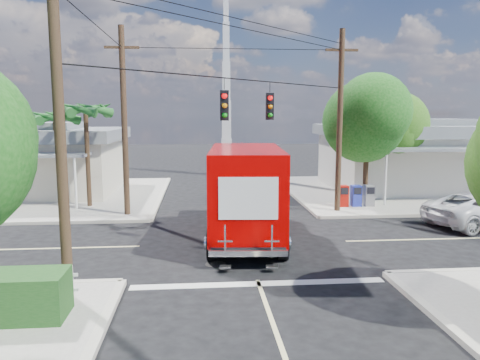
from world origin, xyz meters
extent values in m
plane|color=black|center=(0.00, 0.00, 0.00)|extent=(120.00, 120.00, 0.00)
cube|color=#9B968C|center=(11.00, 11.00, 0.07)|extent=(14.00, 14.00, 0.14)
cube|color=#BBB5A5|center=(4.00, 11.00, 0.07)|extent=(0.25, 14.00, 0.14)
cube|color=#BBB5A5|center=(11.00, 4.00, 0.07)|extent=(14.00, 0.25, 0.14)
cube|color=#9B968C|center=(-11.00, 11.00, 0.07)|extent=(14.00, 14.00, 0.14)
cube|color=#BBB5A5|center=(-4.00, 11.00, 0.07)|extent=(0.25, 14.00, 0.14)
cube|color=beige|center=(0.00, 10.00, 0.01)|extent=(0.12, 12.00, 0.01)
cube|color=silver|center=(0.00, -4.30, 0.01)|extent=(7.50, 0.40, 0.01)
cube|color=beige|center=(12.50, 12.00, 1.84)|extent=(11.00, 8.00, 3.40)
cube|color=gray|center=(12.50, 12.00, 3.89)|extent=(11.80, 8.80, 0.70)
cube|color=gray|center=(12.50, 12.00, 4.39)|extent=(6.05, 4.40, 0.50)
cube|color=gray|center=(12.50, 7.10, 3.04)|extent=(9.90, 1.80, 0.15)
cylinder|color=silver|center=(8.10, 6.30, 1.59)|extent=(0.12, 0.12, 2.90)
cube|color=beige|center=(-12.00, 12.50, 1.74)|extent=(10.00, 8.00, 3.20)
cube|color=gray|center=(-12.00, 12.50, 3.69)|extent=(10.80, 8.80, 0.70)
cube|color=gray|center=(-12.00, 12.50, 4.19)|extent=(5.50, 4.40, 0.50)
cylinder|color=silver|center=(-8.00, 6.80, 1.49)|extent=(0.12, 0.12, 2.70)
cube|color=silver|center=(0.50, 20.00, 1.50)|extent=(0.80, 0.80, 3.00)
cube|color=silver|center=(0.50, 20.00, 4.50)|extent=(0.70, 0.70, 3.00)
cube|color=silver|center=(0.50, 20.00, 7.50)|extent=(0.60, 0.60, 3.00)
cube|color=silver|center=(0.50, 20.00, 10.50)|extent=(0.50, 0.50, 3.00)
cube|color=silver|center=(0.50, 20.00, 13.50)|extent=(0.40, 0.40, 3.00)
cylinder|color=#422D1C|center=(7.20, 6.80, 2.19)|extent=(0.28, 0.28, 4.10)
sphere|color=#104B0F|center=(7.20, 6.80, 4.75)|extent=(4.10, 4.10, 4.10)
sphere|color=#104B0F|center=(6.80, 7.00, 5.00)|extent=(3.33, 3.33, 3.33)
sphere|color=#104B0F|center=(7.55, 6.50, 4.62)|extent=(3.58, 3.58, 3.58)
cylinder|color=#422D1C|center=(9.80, 9.00, 1.93)|extent=(0.28, 0.28, 3.58)
sphere|color=#266212|center=(9.80, 9.00, 4.17)|extent=(3.58, 3.58, 3.58)
sphere|color=#266212|center=(9.40, 9.20, 4.40)|extent=(2.91, 2.91, 2.91)
sphere|color=#266212|center=(10.15, 8.70, 4.06)|extent=(3.14, 3.14, 3.14)
cylinder|color=#422D1C|center=(-7.50, 7.50, 2.64)|extent=(0.24, 0.24, 5.00)
cone|color=#205F23|center=(-6.60, 7.50, 5.24)|extent=(0.50, 2.06, 0.98)
cone|color=#205F23|center=(-6.94, 8.20, 5.24)|extent=(1.92, 1.68, 0.98)
cone|color=#205F23|center=(-7.70, 8.38, 5.24)|extent=(2.12, 0.95, 0.98)
cone|color=#205F23|center=(-8.31, 7.89, 5.24)|extent=(1.34, 2.07, 0.98)
cone|color=#205F23|center=(-8.31, 7.11, 5.24)|extent=(1.34, 2.07, 0.98)
cone|color=#205F23|center=(-7.70, 6.62, 5.24)|extent=(2.12, 0.95, 0.98)
cone|color=#205F23|center=(-6.94, 6.80, 5.24)|extent=(1.92, 1.68, 0.98)
cylinder|color=#422D1C|center=(-9.50, 9.00, 2.44)|extent=(0.24, 0.24, 4.60)
cone|color=#205F23|center=(-8.60, 9.00, 4.84)|extent=(0.50, 2.06, 0.98)
cone|color=#205F23|center=(-8.94, 9.70, 4.84)|extent=(1.92, 1.68, 0.98)
cone|color=#205F23|center=(-9.70, 9.88, 4.84)|extent=(2.12, 0.95, 0.98)
cone|color=#205F23|center=(-10.31, 9.39, 4.84)|extent=(1.34, 2.07, 0.98)
cone|color=#205F23|center=(-10.31, 8.61, 4.84)|extent=(1.34, 2.07, 0.98)
cone|color=#205F23|center=(-9.70, 8.12, 4.84)|extent=(2.12, 0.95, 0.98)
cone|color=#205F23|center=(-8.94, 8.30, 4.84)|extent=(1.92, 1.68, 0.98)
cylinder|color=#473321|center=(-5.20, -5.20, 4.50)|extent=(0.28, 0.28, 9.00)
cylinder|color=#473321|center=(5.20, 5.20, 4.50)|extent=(0.28, 0.28, 9.00)
cube|color=#473321|center=(5.20, 5.20, 8.00)|extent=(1.60, 0.12, 0.12)
cylinder|color=#473321|center=(-5.20, 5.20, 4.50)|extent=(0.28, 0.28, 9.00)
cube|color=#473321|center=(-5.20, 5.20, 8.00)|extent=(1.60, 0.12, 0.12)
cylinder|color=black|center=(0.00, 0.00, 6.20)|extent=(10.43, 10.43, 0.04)
cube|color=black|center=(-0.80, -0.80, 5.25)|extent=(0.30, 0.24, 1.05)
sphere|color=red|center=(-0.80, -0.94, 5.58)|extent=(0.20, 0.20, 0.20)
cube|color=black|center=(1.10, 1.10, 5.25)|extent=(0.30, 0.24, 1.05)
sphere|color=red|center=(1.10, 0.96, 5.58)|extent=(0.20, 0.20, 0.20)
cube|color=silver|center=(-5.00, -5.60, 0.64)|extent=(0.09, 0.06, 1.00)
cube|color=#9E0F08|center=(5.80, 6.20, 0.69)|extent=(0.50, 0.50, 1.10)
cube|color=#212FA1|center=(6.50, 6.20, 0.69)|extent=(0.50, 0.50, 1.10)
cube|color=slate|center=(7.20, 6.20, 0.69)|extent=(0.50, 0.50, 1.10)
cube|color=black|center=(0.14, 1.06, 0.58)|extent=(3.05, 8.36, 0.26)
cube|color=#B70000|center=(0.39, 4.26, 1.42)|extent=(2.65, 1.98, 2.31)
cube|color=black|center=(0.45, 4.99, 1.84)|extent=(2.22, 0.43, 1.00)
cube|color=silver|center=(0.47, 5.20, 0.68)|extent=(2.42, 0.32, 0.37)
cube|color=#B70000|center=(0.07, 0.12, 2.15)|extent=(3.10, 6.28, 3.05)
cube|color=white|center=(1.40, 0.01, 2.31)|extent=(0.32, 3.77, 1.37)
cube|color=white|center=(-1.26, 0.22, 2.31)|extent=(0.32, 3.77, 1.37)
cube|color=white|center=(-0.17, -2.94, 2.31)|extent=(1.89, 0.17, 1.37)
cube|color=silver|center=(-0.18, -3.08, 0.58)|extent=(2.53, 0.46, 0.19)
cube|color=silver|center=(-0.93, -3.15, 1.00)|extent=(0.48, 0.10, 1.05)
cube|color=silver|center=(0.54, -3.27, 1.00)|extent=(0.48, 0.10, 1.05)
cylinder|color=black|center=(-0.82, 4.19, 0.58)|extent=(0.43, 1.18, 1.16)
cylinder|color=black|center=(1.59, 4.00, 0.58)|extent=(0.43, 1.18, 1.16)
cylinder|color=black|center=(-1.30, -1.88, 0.58)|extent=(0.43, 1.18, 1.16)
cylinder|color=black|center=(1.11, -2.07, 0.58)|extent=(0.43, 1.18, 1.16)
camera|label=1|loc=(-1.71, -17.39, 4.96)|focal=35.00mm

